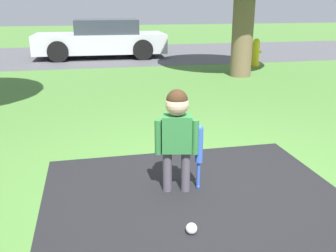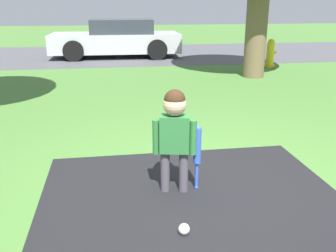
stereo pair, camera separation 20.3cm
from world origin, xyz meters
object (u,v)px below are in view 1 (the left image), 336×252
object	(u,v)px
fire_hydrant	(256,53)
parked_car	(102,39)
baseball_bat	(199,148)
child	(177,127)
sports_ball	(192,228)

from	to	relation	value
fire_hydrant	parked_car	xyz separation A→B (m)	(-4.29, 3.10, 0.21)
baseball_bat	parked_car	distance (m)	10.08
fire_hydrant	parked_car	bearing A→B (deg)	144.21
child	fire_hydrant	bearing A→B (deg)	71.59
child	parked_car	xyz separation A→B (m)	(-0.27, 10.07, -0.06)
parked_car	baseball_bat	bearing A→B (deg)	94.29
child	baseball_bat	world-z (taller)	child
sports_ball	fire_hydrant	size ratio (longest dim) A/B	0.11
child	sports_ball	xyz separation A→B (m)	(-0.05, -0.75, -0.63)
sports_ball	parked_car	xyz separation A→B (m)	(-0.22, 10.81, 0.57)
fire_hydrant	child	bearing A→B (deg)	-120.02
baseball_bat	parked_car	size ratio (longest dim) A/B	0.15
child	sports_ball	size ratio (longest dim) A/B	11.04
fire_hydrant	parked_car	distance (m)	5.30
child	parked_car	world-z (taller)	parked_car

